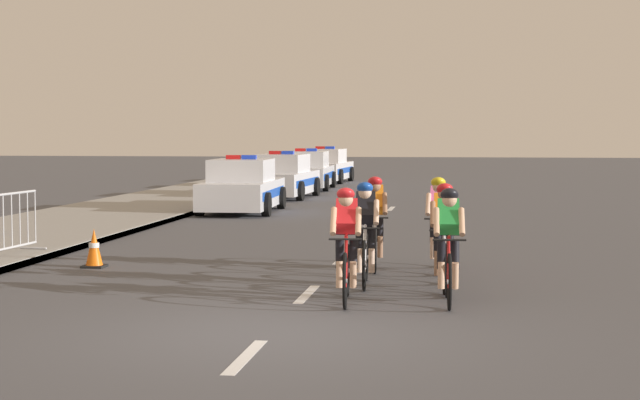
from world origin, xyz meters
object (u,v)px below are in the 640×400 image
at_px(cyclist_third, 365,232).
at_px(police_car_third, 306,172).
at_px(cyclist_lead, 346,243).
at_px(cyclist_fifth, 375,222).
at_px(cyclist_fourth, 444,235).
at_px(crowd_barrier_middle, 3,225).
at_px(police_car_second, 282,178).
at_px(cyclist_second, 449,244).
at_px(traffic_cone_near, 94,249).
at_px(police_car_furthest, 326,167).
at_px(cyclist_sixth, 439,223).
at_px(police_car_nearest, 242,188).

xyz_separation_m(cyclist_third, police_car_third, (-4.73, 24.87, -0.11)).
distance_m(cyclist_lead, cyclist_fifth, 3.30).
distance_m(cyclist_fourth, crowd_barrier_middle, 7.75).
bearing_deg(cyclist_third, police_car_second, 103.61).
height_order(cyclist_second, traffic_cone_near, cyclist_second).
bearing_deg(police_car_furthest, cyclist_second, -79.41).
xyz_separation_m(police_car_third, traffic_cone_near, (0.10, -23.43, -0.37)).
bearing_deg(police_car_second, cyclist_sixth, -72.15).
relative_size(cyclist_third, cyclist_fourth, 1.00).
height_order(police_car_nearest, traffic_cone_near, police_car_nearest).
distance_m(cyclist_fifth, traffic_cone_near, 4.65).
bearing_deg(police_car_furthest, police_car_third, -89.98).
bearing_deg(police_car_third, cyclist_fourth, -76.83).
xyz_separation_m(cyclist_third, police_car_second, (-4.73, 19.54, -0.11)).
relative_size(crowd_barrier_middle, traffic_cone_near, 3.63).
bearing_deg(police_car_third, traffic_cone_near, -89.76).
bearing_deg(police_car_second, cyclist_second, -74.15).
relative_size(cyclist_second, police_car_nearest, 0.39).
xyz_separation_m(cyclist_second, police_car_second, (-5.95, 20.95, -0.11)).
bearing_deg(cyclist_second, cyclist_fourth, 93.97).
bearing_deg(crowd_barrier_middle, cyclist_second, -22.82).
distance_m(cyclist_lead, traffic_cone_near, 5.43).
xyz_separation_m(police_car_second, police_car_third, (0.00, 5.33, 0.00)).
height_order(cyclist_second, police_car_third, police_car_third).
xyz_separation_m(police_car_nearest, crowd_barrier_middle, (-1.63, -11.46, -0.03)).
height_order(cyclist_third, police_car_second, police_car_second).
bearing_deg(police_car_furthest, cyclist_third, -81.15).
bearing_deg(police_car_nearest, cyclist_third, -70.33).
distance_m(police_car_second, police_car_third, 5.33).
bearing_deg(crowd_barrier_middle, police_car_nearest, 81.89).
distance_m(cyclist_second, traffic_cone_near, 6.52).
xyz_separation_m(cyclist_second, traffic_cone_near, (-5.85, 2.85, -0.48)).
relative_size(cyclist_sixth, police_car_nearest, 0.39).
xyz_separation_m(cyclist_fourth, police_car_second, (-5.86, 19.72, -0.11)).
bearing_deg(cyclist_third, cyclist_lead, -93.87).
relative_size(police_car_second, police_car_third, 1.00).
bearing_deg(cyclist_second, police_car_third, 102.75).
bearing_deg(cyclist_fifth, cyclist_second, -68.81).
distance_m(cyclist_second, police_car_furthest, 32.36).
xyz_separation_m(cyclist_lead, cyclist_fifth, (0.08, 3.30, 0.00)).
xyz_separation_m(cyclist_fourth, cyclist_sixth, (-0.12, 1.90, 0.00)).
xyz_separation_m(cyclist_third, police_car_furthest, (-4.73, 30.40, -0.11)).
distance_m(cyclist_fourth, traffic_cone_near, 6.01).
distance_m(cyclist_third, police_car_furthest, 30.77).
distance_m(cyclist_third, traffic_cone_near, 4.87).
distance_m(cyclist_second, cyclist_sixth, 3.14).
bearing_deg(cyclist_third, police_car_third, 100.77).
relative_size(cyclist_lead, police_car_nearest, 0.39).
bearing_deg(traffic_cone_near, crowd_barrier_middle, 169.02).
height_order(cyclist_lead, traffic_cone_near, cyclist_lead).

